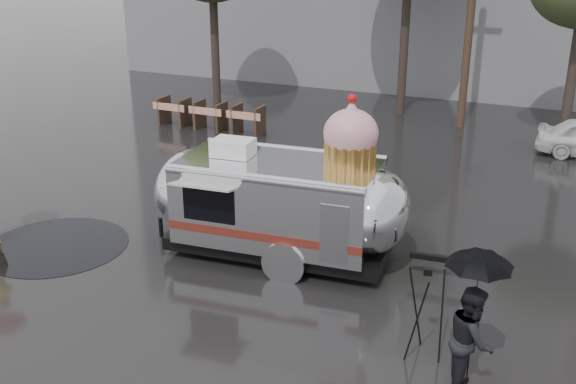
% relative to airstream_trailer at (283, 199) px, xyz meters
% --- Properties ---
extents(ground, '(120.00, 120.00, 0.00)m').
position_rel_airstream_trailer_xyz_m(ground, '(-0.95, -1.85, -1.31)').
color(ground, black).
rests_on(ground, ground).
extents(puddles, '(7.78, 7.54, 0.01)m').
position_rel_airstream_trailer_xyz_m(puddles, '(-2.14, 0.90, -1.31)').
color(puddles, black).
rests_on(puddles, ground).
extents(barricade_row, '(4.30, 0.80, 1.00)m').
position_rel_airstream_trailer_xyz_m(barricade_row, '(-6.50, 8.11, -0.79)').
color(barricade_row, '#473323').
rests_on(barricade_row, ground).
extents(airstream_trailer, '(6.93, 2.98, 3.74)m').
position_rel_airstream_trailer_xyz_m(airstream_trailer, '(0.00, 0.00, 0.00)').
color(airstream_trailer, silver).
rests_on(airstream_trailer, ground).
extents(person_right, '(0.62, 0.92, 1.75)m').
position_rel_airstream_trailer_xyz_m(person_right, '(4.44, -3.03, -0.44)').
color(person_right, black).
rests_on(person_right, ground).
extents(umbrella_black, '(1.19, 1.19, 2.36)m').
position_rel_airstream_trailer_xyz_m(umbrella_black, '(4.44, -3.03, 0.65)').
color(umbrella_black, black).
rests_on(umbrella_black, ground).
extents(tripod, '(0.65, 0.65, 1.62)m').
position_rel_airstream_trailer_xyz_m(tripod, '(3.61, -2.45, -0.33)').
color(tripod, black).
rests_on(tripod, ground).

